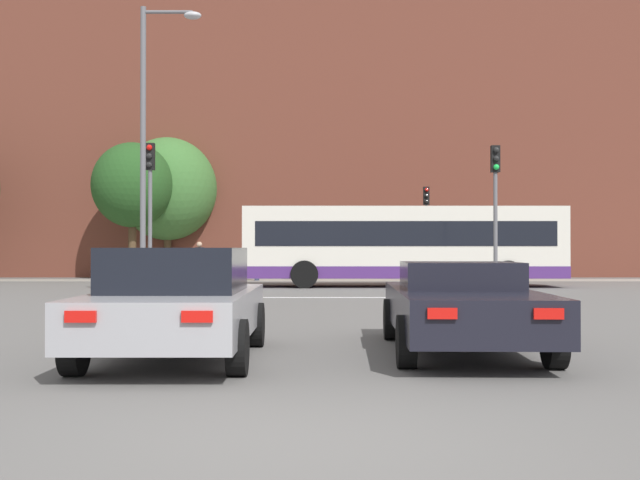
{
  "coord_description": "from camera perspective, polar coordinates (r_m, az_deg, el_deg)",
  "views": [
    {
      "loc": [
        0.14,
        -5.88,
        1.43
      ],
      "look_at": [
        0.17,
        20.68,
        1.71
      ],
      "focal_mm": 45.0,
      "sensor_mm": 36.0,
      "label": 1
    }
  ],
  "objects": [
    {
      "name": "ground_plane",
      "position": [
        6.06,
        -1.44,
        -14.29
      ],
      "size": [
        400.0,
        400.0,
        0.0
      ],
      "primitive_type": "plane",
      "color": "#605E5B"
    },
    {
      "name": "stop_line_strip",
      "position": [
        23.4,
        -0.41,
        -4.1
      ],
      "size": [
        7.57,
        0.3,
        0.01
      ],
      "primitive_type": "cube",
      "color": "silver",
      "rests_on": "ground_plane"
    },
    {
      "name": "far_pavement",
      "position": [
        36.08,
        -0.29,
        -2.87
      ],
      "size": [
        68.41,
        2.5,
        0.01
      ],
      "primitive_type": "cube",
      "color": "gray",
      "rests_on": "ground_plane"
    },
    {
      "name": "brick_civic_building",
      "position": [
        46.73,
        0.52,
        7.63
      ],
      "size": [
        44.37,
        14.05,
        18.23
      ],
      "color": "brown",
      "rests_on": "ground_plane"
    },
    {
      "name": "car_saloon_left",
      "position": [
        10.52,
        -10.21,
        -4.41
      ],
      "size": [
        2.07,
        4.41,
        1.44
      ],
      "rotation": [
        0.0,
        0.0,
        0.0
      ],
      "color": "#9E9EA3",
      "rests_on": "ground_plane"
    },
    {
      "name": "car_roadster_right",
      "position": [
        11.27,
        9.95,
        -4.61
      ],
      "size": [
        2.08,
        4.96,
        1.24
      ],
      "rotation": [
        0.0,
        0.0,
        -0.03
      ],
      "color": "black",
      "rests_on": "ground_plane"
    },
    {
      "name": "bus_crossing_lead",
      "position": [
        30.16,
        5.84,
        -0.3
      ],
      "size": [
        11.83,
        2.67,
        2.97
      ],
      "rotation": [
        0.0,
        0.0,
        1.57
      ],
      "color": "silver",
      "rests_on": "ground_plane"
    },
    {
      "name": "traffic_light_near_right",
      "position": [
        24.53,
        12.31,
        3.11
      ],
      "size": [
        0.26,
        0.31,
        4.51
      ],
      "color": "slate",
      "rests_on": "ground_plane"
    },
    {
      "name": "traffic_light_near_left",
      "position": [
        24.45,
        -12.06,
        3.21
      ],
      "size": [
        0.26,
        0.31,
        4.58
      ],
      "color": "slate",
      "rests_on": "ground_plane"
    },
    {
      "name": "traffic_light_far_right",
      "position": [
        35.64,
        7.51,
        1.6
      ],
      "size": [
        0.26,
        0.31,
        4.16
      ],
      "color": "slate",
      "rests_on": "ground_plane"
    },
    {
      "name": "street_lamp_junction",
      "position": [
        23.73,
        -11.95,
        8.02
      ],
      "size": [
        1.75,
        0.36,
        8.39
      ],
      "color": "slate",
      "rests_on": "ground_plane"
    },
    {
      "name": "pedestrian_waiting",
      "position": [
        35.59,
        -4.57,
        -1.16
      ],
      "size": [
        0.37,
        0.46,
        1.83
      ],
      "rotation": [
        0.0,
        0.0,
        1.13
      ],
      "color": "#333851",
      "rests_on": "ground_plane"
    },
    {
      "name": "pedestrian_walking_east",
      "position": [
        36.35,
        -1.57,
        -1.18
      ],
      "size": [
        0.45,
        0.42,
        1.8
      ],
      "rotation": [
        0.0,
        0.0,
        2.5
      ],
      "color": "black",
      "rests_on": "ground_plane"
    },
    {
      "name": "pedestrian_walking_west",
      "position": [
        36.47,
        -8.63,
        -1.24
      ],
      "size": [
        0.45,
        0.43,
        1.74
      ],
      "rotation": [
        0.0,
        0.0,
        5.57
      ],
      "color": "black",
      "rests_on": "ground_plane"
    },
    {
      "name": "tree_by_building",
      "position": [
        39.95,
        -10.84,
        3.58
      ],
      "size": [
        4.79,
        4.79,
        6.86
      ],
      "color": "#4C3823",
      "rests_on": "ground_plane"
    },
    {
      "name": "tree_kerbside",
      "position": [
        38.05,
        -13.25,
        3.8
      ],
      "size": [
        3.74,
        3.74,
        6.33
      ],
      "color": "#4C3823",
      "rests_on": "ground_plane"
    }
  ]
}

